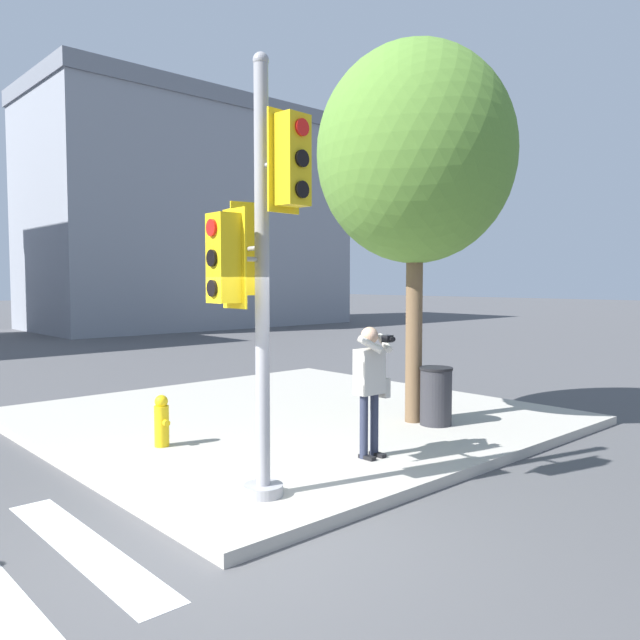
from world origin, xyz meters
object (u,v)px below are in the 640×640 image
street_tree (416,155)px  trash_bin (436,396)px  traffic_signal_pole (256,254)px  fire_hydrant (162,421)px  person_photographer (371,379)px

street_tree → trash_bin: street_tree is taller
street_tree → trash_bin: 3.89m
traffic_signal_pole → trash_bin: 4.72m
traffic_signal_pole → street_tree: size_ratio=0.77×
fire_hydrant → trash_bin: trash_bin is taller
fire_hydrant → person_photographer: bearing=-52.8°
street_tree → trash_bin: bearing=-76.3°
person_photographer → fire_hydrant: size_ratio=2.37×
fire_hydrant → trash_bin: (3.90, -1.78, 0.11)m
traffic_signal_pole → trash_bin: (4.15, 0.78, -2.13)m
street_tree → person_photographer: bearing=-155.2°
traffic_signal_pole → street_tree: bearing=16.1°
person_photographer → trash_bin: (2.13, 0.55, -0.57)m
person_photographer → traffic_signal_pole: bearing=-173.4°
traffic_signal_pole → street_tree: street_tree is taller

